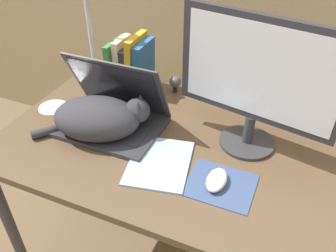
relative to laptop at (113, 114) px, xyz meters
name	(u,v)px	position (x,y,z in m)	size (l,w,h in m)	color
desk	(168,158)	(0.23, -0.01, -0.13)	(1.22, 0.77, 0.75)	brown
laptop	(113,114)	(0.00, 0.00, 0.00)	(0.39, 0.28, 0.27)	#2D2D33
cat	(100,118)	(-0.01, -0.07, 0.02)	(0.40, 0.29, 0.15)	#333338
external_monitor	(257,80)	(0.50, 0.09, 0.21)	(0.54, 0.20, 0.47)	#333338
mousepad	(220,185)	(0.47, -0.15, -0.05)	(0.21, 0.18, 0.00)	#384C75
computer_mouse	(217,180)	(0.46, -0.15, -0.03)	(0.06, 0.11, 0.03)	silver
book_row	(131,64)	(-0.07, 0.29, 0.06)	(0.17, 0.17, 0.25)	#387A42
desk_lamp	(91,11)	(-0.22, 0.25, 0.29)	(0.17, 0.17, 0.50)	silver
notepad	(159,163)	(0.25, -0.13, -0.05)	(0.25, 0.29, 0.01)	#99C6E0
webcam	(175,82)	(0.12, 0.32, 0.00)	(0.05, 0.05, 0.08)	#232328
cd_disc	(53,107)	(-0.29, 0.01, -0.05)	(0.12, 0.12, 0.00)	silver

